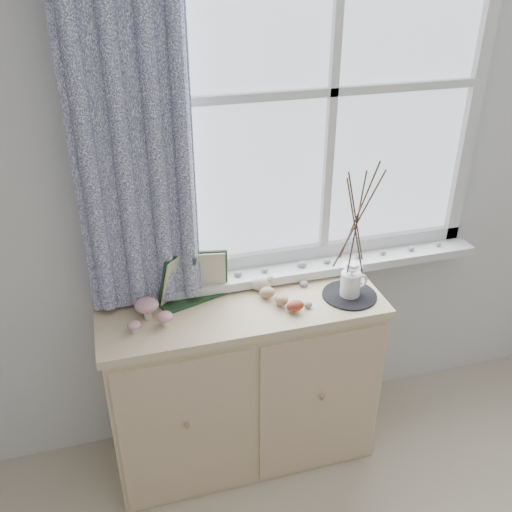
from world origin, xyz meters
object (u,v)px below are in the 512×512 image
(toadstool_cluster, at_px, (149,311))
(twig_pitcher, at_px, (357,217))
(sideboard, at_px, (243,382))
(botanical_book, at_px, (193,279))

(toadstool_cluster, bearing_deg, twig_pitcher, -3.17)
(sideboard, bearing_deg, twig_pitcher, -7.57)
(twig_pitcher, bearing_deg, botanical_book, 161.54)
(sideboard, distance_m, twig_pitcher, 0.92)
(sideboard, xyz_separation_m, botanical_book, (-0.19, 0.07, 0.54))
(botanical_book, bearing_deg, toadstool_cluster, -174.71)
(sideboard, height_order, twig_pitcher, twig_pitcher)
(toadstool_cluster, height_order, twig_pitcher, twig_pitcher)
(botanical_book, xyz_separation_m, twig_pitcher, (0.65, -0.13, 0.25))
(twig_pitcher, bearing_deg, sideboard, 165.26)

